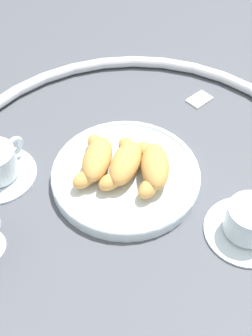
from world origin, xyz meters
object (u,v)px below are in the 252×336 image
object	(u,v)px
croissant_large	(153,167)
croissant_small	(124,163)
sugar_packet	(200,99)
pastry_plate	(126,175)
coffee_cup_far	(249,222)
croissant_extra	(96,159)

from	to	relation	value
croissant_large	croissant_small	bearing A→B (deg)	112.65
croissant_large	croissant_small	xyz separation A→B (m)	(-0.02, 0.05, 0.00)
croissant_large	sugar_packet	bearing A→B (deg)	7.50
pastry_plate	coffee_cup_far	xyz separation A→B (m)	(0.01, -0.22, 0.01)
coffee_cup_far	sugar_packet	size ratio (longest dim) A/B	2.72
croissant_small	croissant_extra	size ratio (longest dim) A/B	1.04
coffee_cup_far	sugar_packet	xyz separation A→B (m)	(0.25, 0.21, -0.02)
pastry_plate	sugar_packet	distance (m)	0.26
croissant_large	coffee_cup_far	size ratio (longest dim) A/B	0.88
pastry_plate	croissant_small	distance (m)	0.03
croissant_small	sugar_packet	distance (m)	0.27
croissant_small	croissant_extra	distance (m)	0.05
pastry_plate	coffee_cup_far	distance (m)	0.22
croissant_large	croissant_small	distance (m)	0.05
croissant_extra	sugar_packet	distance (m)	0.29
pastry_plate	croissant_large	bearing A→B (deg)	-66.77
croissant_extra	coffee_cup_far	size ratio (longest dim) A/B	0.94
pastry_plate	croissant_small	bearing A→B (deg)	104.14
croissant_extra	sugar_packet	size ratio (longest dim) A/B	2.55
croissant_large	coffee_cup_far	bearing A→B (deg)	-91.48
croissant_large	sugar_packet	xyz separation A→B (m)	(0.25, 0.03, -0.04)
croissant_large	croissant_extra	bearing A→B (deg)	113.50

